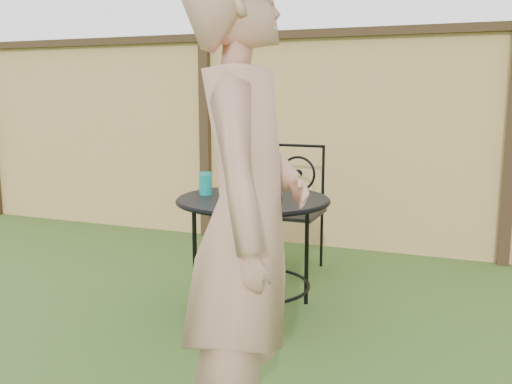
% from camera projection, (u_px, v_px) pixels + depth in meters
% --- Properties ---
extents(ground, '(60.00, 60.00, 0.00)m').
position_uv_depth(ground, '(248.00, 350.00, 3.01)').
color(ground, '#2C4D18').
rests_on(ground, ground).
extents(fence, '(8.00, 0.12, 1.90)m').
position_uv_depth(fence, '(345.00, 140.00, 4.86)').
color(fence, '#F2C577').
rests_on(fence, ground).
extents(patio_table, '(0.92, 0.92, 0.72)m').
position_uv_depth(patio_table, '(253.00, 220.00, 3.43)').
color(patio_table, black).
rests_on(patio_table, ground).
extents(patio_chair, '(0.46, 0.46, 0.95)m').
position_uv_depth(patio_chair, '(292.00, 205.00, 4.33)').
color(patio_chair, black).
rests_on(patio_chair, ground).
extents(diner, '(0.57, 0.74, 1.79)m').
position_uv_depth(diner, '(247.00, 223.00, 1.98)').
color(diner, tan).
rests_on(diner, ground).
extents(salad_plate, '(0.27, 0.27, 0.02)m').
position_uv_depth(salad_plate, '(252.00, 200.00, 3.26)').
color(salad_plate, '#490A0C').
rests_on(salad_plate, patio_table).
extents(salad, '(0.21, 0.21, 0.08)m').
position_uv_depth(salad, '(252.00, 191.00, 3.26)').
color(salad, '#235614').
rests_on(salad, salad_plate).
extents(fork, '(0.01, 0.01, 0.18)m').
position_uv_depth(fork, '(254.00, 169.00, 3.23)').
color(fork, silver).
rests_on(fork, salad).
extents(drinking_glass, '(0.08, 0.08, 0.14)m').
position_uv_depth(drinking_glass, '(205.00, 183.00, 3.49)').
color(drinking_glass, '#0D988D').
rests_on(drinking_glass, patio_table).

